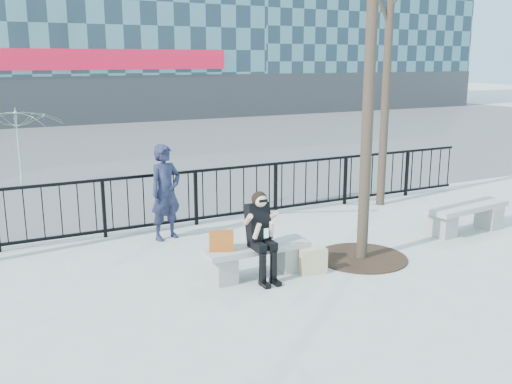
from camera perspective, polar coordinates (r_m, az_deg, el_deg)
name	(u,v)px	position (r m, az deg, el deg)	size (l,w,h in m)	color
ground	(257,276)	(8.75, 0.08, -8.37)	(120.00, 120.00, 0.00)	#969691
street_surface	(75,146)	(22.77, -17.60, 4.44)	(60.00, 23.00, 0.01)	#474747
railing	(186,199)	(11.21, -6.99, -0.66)	(14.00, 0.06, 1.10)	black
tree_grate	(361,258)	(9.64, 10.50, -6.46)	(1.50, 1.50, 0.02)	black
bench_main	(257,257)	(8.65, 0.08, -6.52)	(1.65, 0.46, 0.49)	slate
bench_second	(467,215)	(11.51, 20.34, -2.18)	(1.82, 0.51, 0.54)	slate
seated_woman	(262,236)	(8.40, 0.58, -4.47)	(0.50, 0.64, 1.34)	black
handbag	(221,241)	(8.32, -3.49, -4.90)	(0.35, 0.17, 0.29)	#A14713
shopping_bag	(313,261)	(8.81, 5.74, -6.93)	(0.42, 0.15, 0.40)	beige
standing_man	(166,192)	(10.39, -9.03, -0.03)	(0.64, 0.42, 1.74)	black
vendor_umbrella	(19,149)	(15.40, -22.63, 3.99)	(2.24, 2.29, 2.06)	yellow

